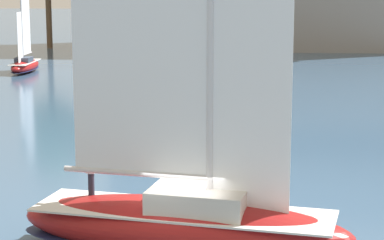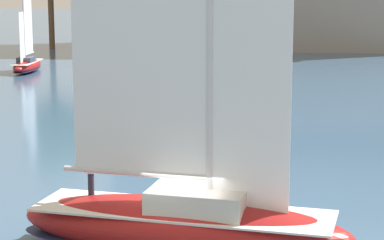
# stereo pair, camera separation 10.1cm
# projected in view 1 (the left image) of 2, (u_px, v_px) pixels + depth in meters

# --- Properties ---
(sailboat_main) EXTENTS (10.74, 4.67, 14.28)m
(sailboat_main) POSITION_uv_depth(u_px,v_px,m) (183.00, 219.00, 22.46)
(sailboat_main) COLOR maroon
(sailboat_main) RESTS_ON ground
(sailboat_moored_outer_mooring) EXTENTS (2.17, 6.75, 9.19)m
(sailboat_moored_outer_mooring) POSITION_uv_depth(u_px,v_px,m) (25.00, 64.00, 67.93)
(sailboat_moored_outer_mooring) COLOR maroon
(sailboat_moored_outer_mooring) RESTS_ON ground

